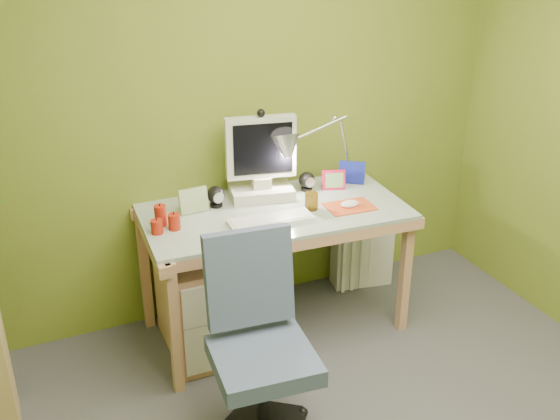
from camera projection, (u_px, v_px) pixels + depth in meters
name	position (u px, v px, depth m)	size (l,w,h in m)	color
wall_back	(236.00, 110.00, 3.57)	(3.20, 0.01, 2.40)	olive
slope_ceiling	(73.00, 64.00, 1.61)	(1.10, 3.20, 1.10)	white
desk	(274.00, 270.00, 3.64)	(1.39, 0.70, 0.75)	tan
monitor	(261.00, 154.00, 3.53)	(0.37, 0.21, 0.51)	beige
speaker_left	(216.00, 196.00, 3.49)	(0.10, 0.10, 0.12)	black
speaker_right	(307.00, 182.00, 3.69)	(0.09, 0.09, 0.11)	black
keyboard	(271.00, 220.00, 3.33)	(0.44, 0.14, 0.02)	white
mousepad	(350.00, 207.00, 3.50)	(0.25, 0.18, 0.01)	#D04B20
mouse	(350.00, 204.00, 3.50)	(0.11, 0.07, 0.04)	white
amber_tumbler	(311.00, 201.00, 3.46)	(0.07, 0.07, 0.09)	brown
candle_cluster	(163.00, 219.00, 3.25)	(0.14, 0.13, 0.11)	#A9210E
photo_frame_red	(334.00, 180.00, 3.71)	(0.13, 0.02, 0.11)	red
photo_frame_blue	(352.00, 172.00, 3.79)	(0.15, 0.02, 0.13)	#152095
photo_frame_green	(194.00, 200.00, 3.42)	(0.15, 0.02, 0.13)	#9EB47B
desk_lamp	(335.00, 134.00, 3.67)	(0.57, 0.24, 0.61)	#ADACB0
task_chair	(264.00, 359.00, 2.81)	(0.49, 0.49, 0.88)	#414F6A
radiator	(362.00, 257.00, 4.17)	(0.37, 0.15, 0.37)	silver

